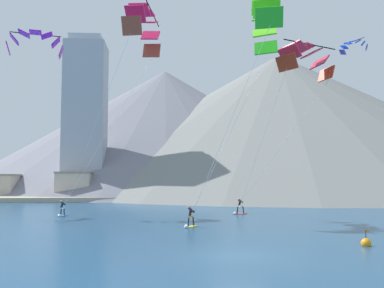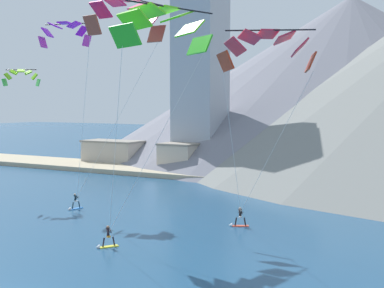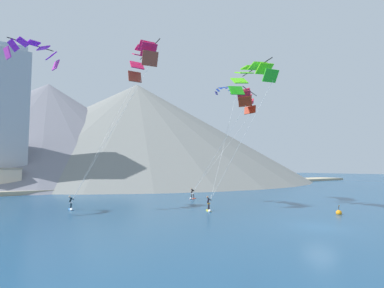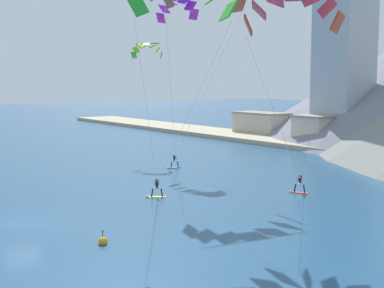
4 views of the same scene
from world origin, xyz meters
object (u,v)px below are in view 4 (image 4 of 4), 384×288
Objects in this scene: kitesurfer_near_lead at (297,187)px; kitesurfer_mid_center at (173,164)px; parafoil_kite_near_lead at (292,9)px; parafoil_kite_distant_high_outer at (177,7)px; race_marker_buoy at (103,242)px; kitesurfer_near_trail at (154,192)px; parafoil_kite_distant_mid_solo at (147,49)px.

kitesurfer_near_lead reaches higher than kitesurfer_mid_center.
kitesurfer_near_lead is 0.12× the size of parafoil_kite_near_lead.
parafoil_kite_distant_high_outer reaches higher than kitesurfer_near_lead.
parafoil_kite_distant_high_outer is 5.80× the size of race_marker_buoy.
parafoil_kite_distant_mid_solo is (-21.88, 12.75, 13.28)m from kitesurfer_near_trail.
kitesurfer_mid_center is at bearing -175.99° from kitesurfer_near_lead.
kitesurfer_near_trail is at bearing -156.85° from parafoil_kite_near_lead.
parafoil_kite_near_lead is at bearing 83.41° from race_marker_buoy.
kitesurfer_near_trail is 0.48× the size of parafoil_kite_distant_mid_solo.
kitesurfer_mid_center is 27.11m from parafoil_kite_near_lead.
race_marker_buoy is (-1.61, -13.98, -14.42)m from parafoil_kite_near_lead.
kitesurfer_near_trail is 27.19m from parafoil_kite_distant_high_outer.
parafoil_kite_distant_mid_solo is at bearing -176.19° from parafoil_kite_distant_high_outer.
parafoil_kite_distant_mid_solo reaches higher than kitesurfer_mid_center.
race_marker_buoy is at bearing -80.42° from kitesurfer_near_lead.
parafoil_kite_near_lead is 14.19× the size of race_marker_buoy.
parafoil_kite_near_lead reaches higher than kitesurfer_mid_center.
parafoil_kite_distant_high_outer is 1.67× the size of parafoil_kite_distant_mid_solo.
kitesurfer_mid_center reaches higher than race_marker_buoy.
parafoil_kite_near_lead reaches higher than race_marker_buoy.
kitesurfer_mid_center is at bearing -40.84° from parafoil_kite_distant_high_outer.
parafoil_kite_near_lead is (5.05, -6.38, 14.09)m from kitesurfer_near_lead.
parafoil_kite_near_lead reaches higher than parafoil_kite_distant_mid_solo.
parafoil_kite_distant_high_outer reaches higher than kitesurfer_mid_center.
race_marker_buoy is at bearing -35.43° from parafoil_kite_distant_mid_solo.
kitesurfer_mid_center is 16.99m from parafoil_kite_distant_mid_solo.
race_marker_buoy is at bearing -96.59° from parafoil_kite_near_lead.
kitesurfer_near_lead is at bearing 4.01° from kitesurfer_mid_center.
race_marker_buoy is at bearing -45.50° from kitesurfer_near_trail.
parafoil_kite_distant_high_outer reaches higher than parafoil_kite_distant_mid_solo.
parafoil_kite_distant_mid_solo is (-10.14, 2.98, 13.31)m from kitesurfer_mid_center.
kitesurfer_near_lead is 0.95× the size of kitesurfer_mid_center.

